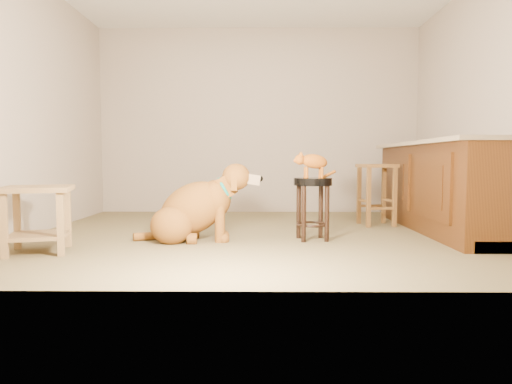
{
  "coord_description": "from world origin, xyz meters",
  "views": [
    {
      "loc": [
        0.03,
        -4.54,
        0.74
      ],
      "look_at": [
        -0.01,
        -0.34,
        0.45
      ],
      "focal_mm": 32.0,
      "sensor_mm": 36.0,
      "label": 1
    }
  ],
  "objects_px": {
    "golden_retriever": "(194,210)",
    "tabby_kitten": "(312,162)",
    "padded_stool": "(313,196)",
    "wood_stool": "(376,194)",
    "side_table": "(38,209)"
  },
  "relations": [
    {
      "from": "golden_retriever",
      "to": "tabby_kitten",
      "type": "distance_m",
      "value": 1.17
    },
    {
      "from": "tabby_kitten",
      "to": "padded_stool",
      "type": "bearing_deg",
      "value": -5.72
    },
    {
      "from": "padded_stool",
      "to": "golden_retriever",
      "type": "height_order",
      "value": "golden_retriever"
    },
    {
      "from": "padded_stool",
      "to": "tabby_kitten",
      "type": "height_order",
      "value": "tabby_kitten"
    },
    {
      "from": "golden_retriever",
      "to": "tabby_kitten",
      "type": "height_order",
      "value": "tabby_kitten"
    },
    {
      "from": "padded_stool",
      "to": "golden_retriever",
      "type": "xyz_separation_m",
      "value": [
        -1.1,
        -0.05,
        -0.13
      ]
    },
    {
      "from": "wood_stool",
      "to": "tabby_kitten",
      "type": "bearing_deg",
      "value": -130.97
    },
    {
      "from": "wood_stool",
      "to": "tabby_kitten",
      "type": "relative_size",
      "value": 1.68
    },
    {
      "from": "padded_stool",
      "to": "side_table",
      "type": "bearing_deg",
      "value": -165.09
    },
    {
      "from": "side_table",
      "to": "tabby_kitten",
      "type": "bearing_deg",
      "value": 14.96
    },
    {
      "from": "wood_stool",
      "to": "golden_retriever",
      "type": "height_order",
      "value": "golden_retriever"
    },
    {
      "from": "wood_stool",
      "to": "golden_retriever",
      "type": "bearing_deg",
      "value": -151.97
    },
    {
      "from": "side_table",
      "to": "golden_retriever",
      "type": "distance_m",
      "value": 1.31
    },
    {
      "from": "padded_stool",
      "to": "side_table",
      "type": "relative_size",
      "value": 0.92
    },
    {
      "from": "padded_stool",
      "to": "wood_stool",
      "type": "height_order",
      "value": "wood_stool"
    }
  ]
}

